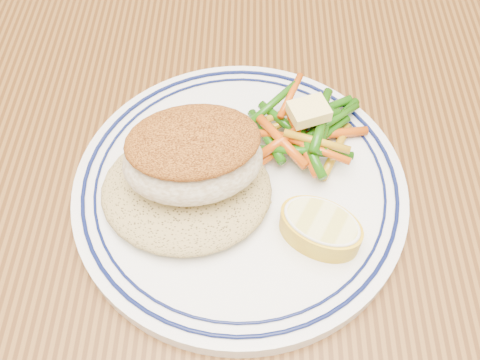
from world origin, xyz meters
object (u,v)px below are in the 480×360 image
object	(u,v)px
dining_table	(278,231)
lemon_wedge	(320,228)
plate	(240,188)
fish_fillet	(193,155)
rice_pilaf	(186,187)
vegetable_pile	(305,132)

from	to	relation	value
dining_table	lemon_wedge	distance (m)	0.14
dining_table	plate	bearing A→B (deg)	-150.52
fish_fillet	lemon_wedge	world-z (taller)	fish_fillet
dining_table	fish_fillet	bearing A→B (deg)	-158.95
fish_fillet	plate	bearing A→B (deg)	10.36
dining_table	lemon_wedge	world-z (taller)	lemon_wedge
plate	dining_table	bearing A→B (deg)	29.48
dining_table	plate	world-z (taller)	plate
dining_table	rice_pilaf	distance (m)	0.15
dining_table	vegetable_pile	size ratio (longest dim) A/B	14.32
rice_pilaf	lemon_wedge	size ratio (longest dim) A/B	1.70
vegetable_pile	lemon_wedge	distance (m)	0.09
rice_pilaf	vegetable_pile	bearing A→B (deg)	30.33
fish_fillet	vegetable_pile	distance (m)	0.10
dining_table	lemon_wedge	bearing A→B (deg)	-72.47
dining_table	rice_pilaf	world-z (taller)	rice_pilaf
plate	lemon_wedge	world-z (taller)	lemon_wedge
fish_fillet	lemon_wedge	distance (m)	0.10
dining_table	plate	distance (m)	0.11
rice_pilaf	vegetable_pile	world-z (taller)	vegetable_pile
dining_table	vegetable_pile	world-z (taller)	vegetable_pile
dining_table	vegetable_pile	distance (m)	0.13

